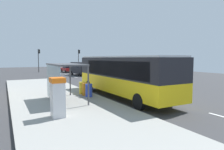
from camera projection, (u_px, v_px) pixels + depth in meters
The scene contains 19 objects.
ground_plane at pixel (85, 80), 27.67m from camera, with size 56.00×92.00×0.04m, color #38383A.
sidewalk_platform at pixel (59, 100), 14.11m from camera, with size 6.20×30.00×0.18m, color #999993.
lane_stripe_seg_1 at pixel (161, 100), 14.63m from camera, with size 0.16×2.20×0.01m, color silver.
lane_stripe_seg_2 at pixel (125, 90), 19.02m from camera, with size 0.16×2.20×0.01m, color silver.
lane_stripe_seg_3 at pixel (102, 84), 23.40m from camera, with size 0.16×2.20×0.01m, color silver.
lane_stripe_seg_4 at pixel (86, 80), 27.79m from camera, with size 0.16×2.20×0.01m, color silver.
lane_stripe_seg_5 at pixel (75, 77), 32.18m from camera, with size 0.16×2.20×0.01m, color silver.
lane_stripe_seg_6 at pixel (66, 75), 36.56m from camera, with size 0.16×2.20×0.01m, color silver.
lane_stripe_seg_7 at pixel (60, 73), 40.95m from camera, with size 0.16×2.20×0.01m, color silver.
bus at pixel (122, 74), 15.50m from camera, with size 2.61×11.03×3.21m.
white_van at pixel (81, 68), 35.39m from camera, with size 2.17×5.26×2.30m.
sedan_near at pixel (68, 69), 43.17m from camera, with size 1.87×4.42×1.52m.
ticket_machine at pixel (58, 97), 9.78m from camera, with size 0.66×0.76×1.94m.
recycling_bin_blue at pixel (89, 90), 15.02m from camera, with size 0.52×0.52×0.95m, color blue.
recycling_bin_orange at pixel (86, 89), 15.64m from camera, with size 0.52×0.52×0.95m, color orange.
recycling_bin_yellow at pixel (82, 88), 16.25m from camera, with size 0.52×0.52×0.95m, color yellow.
traffic_light_near_side at pixel (79, 57), 46.04m from camera, with size 0.49×0.28×4.97m.
traffic_light_far_side at pixel (39, 57), 42.69m from camera, with size 0.49×0.28×4.94m.
bus_shelter at pixel (61, 73), 13.27m from camera, with size 1.80×4.00×2.50m.
Camera 1 is at (-9.73, -12.01, 3.07)m, focal length 32.29 mm.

